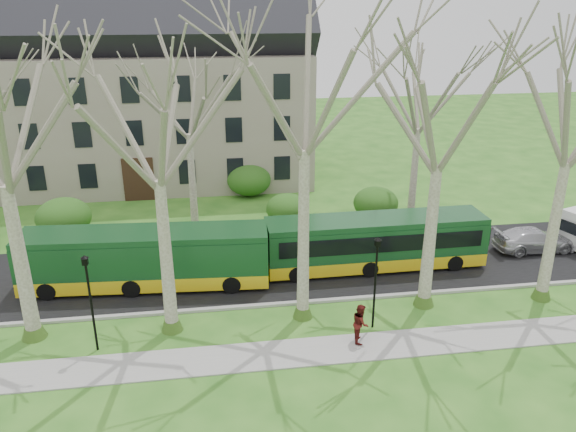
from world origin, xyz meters
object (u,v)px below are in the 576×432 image
(bus_follow, at_px, (375,242))
(bus_lead, at_px, (146,258))
(sedan, at_px, (534,240))
(pedestrian_b, at_px, (361,323))

(bus_follow, bearing_deg, bus_lead, -178.78)
(bus_follow, height_order, sedan, bus_follow)
(pedestrian_b, bearing_deg, bus_follow, -10.68)
(bus_follow, bearing_deg, sedan, 3.55)
(bus_lead, bearing_deg, pedestrian_b, -30.54)
(sedan, height_order, pedestrian_b, pedestrian_b)
(bus_lead, relative_size, bus_follow, 1.04)
(sedan, relative_size, pedestrian_b, 2.66)
(bus_lead, distance_m, bus_follow, 12.14)
(bus_lead, height_order, sedan, bus_lead)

